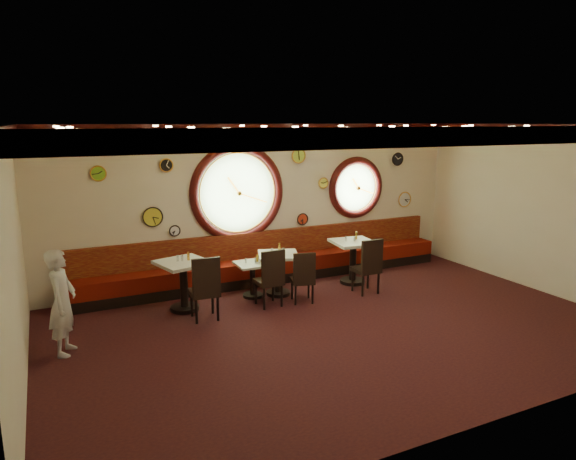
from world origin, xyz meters
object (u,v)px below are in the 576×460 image
object	(u,v)px
condiment_a_bottle	(188,256)
waiter	(62,302)
chair_a	(205,284)
condiment_d_pepper	(354,238)
chair_c	(303,274)
condiment_d_bottle	(356,236)
chair_b	(271,274)
condiment_a_salt	(177,258)
chair_d	(369,263)
table_c	(278,269)
condiment_a_pepper	(182,258)
condiment_c_salt	(272,251)
table_a	(184,279)
table_d	(353,257)
condiment_b_pepper	(255,260)
condiment_b_salt	(246,261)
condiment_c_bottle	(279,247)
condiment_b_bottle	(257,258)
condiment_c_pepper	(284,251)
condiment_d_salt	(346,239)
table_b	(253,275)

from	to	relation	value
condiment_a_bottle	waiter	size ratio (longest dim) A/B	0.10
chair_a	condiment_d_pepper	world-z (taller)	chair_a
chair_c	condiment_d_pepper	size ratio (longest dim) A/B	5.98
condiment_d_bottle	chair_b	bearing A→B (deg)	-163.33
condiment_a_salt	chair_d	bearing A→B (deg)	-11.61
table_c	chair_c	xyz separation A→B (m)	(0.21, -0.63, 0.04)
table_c	condiment_a_pepper	distance (m)	1.88
condiment_c_salt	table_a	bearing A→B (deg)	-177.75
chair_b	condiment_a_bottle	bearing A→B (deg)	154.61
condiment_a_salt	condiment_a_pepper	bearing A→B (deg)	-5.07
table_d	condiment_a_bottle	xyz separation A→B (m)	(-3.39, 0.00, 0.40)
table_a	condiment_b_pepper	world-z (taller)	table_a
chair_d	condiment_b_salt	world-z (taller)	chair_d
condiment_b_pepper	condiment_d_pepper	xyz separation A→B (m)	(2.11, -0.11, 0.22)
chair_b	condiment_a_salt	size ratio (longest dim) A/B	5.91
chair_c	condiment_a_bottle	world-z (taller)	condiment_a_bottle
condiment_c_bottle	condiment_d_bottle	size ratio (longest dim) A/B	1.09
condiment_a_bottle	condiment_b_bottle	bearing A→B (deg)	5.97
chair_c	table_d	bearing A→B (deg)	38.03
condiment_a_salt	condiment_c_pepper	size ratio (longest dim) A/B	0.97
table_a	chair_b	size ratio (longest dim) A/B	1.51
chair_d	condiment_a_pepper	size ratio (longest dim) A/B	6.00
table_d	condiment_d_salt	xyz separation A→B (m)	(-0.14, 0.06, 0.38)
table_c	condiment_b_bottle	distance (m)	0.45
condiment_d_pepper	condiment_d_bottle	bearing A→B (deg)	44.86
condiment_b_salt	condiment_c_pepper	distance (m)	0.73
condiment_a_salt	condiment_d_bottle	size ratio (longest dim) A/B	0.72
table_a	condiment_d_bottle	xyz separation A→B (m)	(3.63, 0.13, 0.40)
table_d	condiment_b_bottle	distance (m)	2.05
chair_a	condiment_a_pepper	xyz separation A→B (m)	(-0.20, 0.67, 0.31)
chair_c	chair_d	world-z (taller)	chair_d
chair_c	condiment_a_bottle	size ratio (longest dim) A/B	4.07
condiment_c_pepper	condiment_b_bottle	distance (m)	0.51
condiment_a_pepper	condiment_c_bottle	world-z (taller)	condiment_a_pepper
condiment_c_salt	table_d	bearing A→B (deg)	-1.35
chair_b	table_c	bearing A→B (deg)	51.67
table_b	chair_d	xyz separation A→B (m)	(2.06, -0.80, 0.20)
condiment_b_salt	waiter	xyz separation A→B (m)	(-3.19, -1.13, 0.06)
chair_d	condiment_a_pepper	world-z (taller)	chair_d
condiment_c_pepper	waiter	bearing A→B (deg)	-166.56
condiment_c_salt	condiment_b_pepper	bearing A→B (deg)	167.26
chair_c	condiment_b_pepper	distance (m)	0.99
chair_d	table_b	bearing A→B (deg)	159.18
chair_d	condiment_d_bottle	xyz separation A→B (m)	(0.23, 0.82, 0.34)
chair_a	condiment_d_bottle	distance (m)	3.54
condiment_b_salt	table_d	bearing A→B (deg)	-3.73
condiment_a_bottle	table_d	bearing A→B (deg)	-0.02
chair_a	condiment_a_pepper	distance (m)	0.77
condiment_c_salt	condiment_a_pepper	size ratio (longest dim) A/B	1.00
waiter	table_c	bearing A→B (deg)	-56.24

